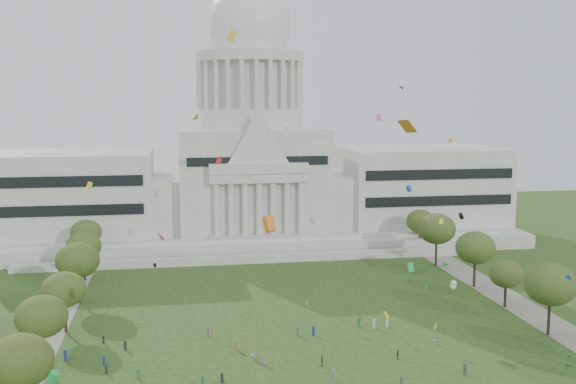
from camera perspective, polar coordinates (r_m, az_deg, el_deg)
name	(u,v)px	position (r m, az deg, el deg)	size (l,w,h in m)	color
capitol	(251,168)	(208.51, -3.16, 2.08)	(160.00, 64.50, 91.30)	beige
path_left	(40,341)	(132.26, -20.25, -11.72)	(8.00, 160.00, 0.04)	gray
path_right	(532,313)	(148.25, 19.93, -9.58)	(8.00, 160.00, 0.04)	gray
row_tree_l_1	(20,361)	(98.13, -21.76, -13.18)	(8.86, 8.86, 12.59)	black
row_tree_l_2	(42,317)	(117.23, -20.14, -9.88)	(8.42, 8.42, 11.97)	black
row_tree_r_2	(551,284)	(133.35, 21.35, -7.29)	(9.55, 9.55, 13.58)	black
row_tree_l_3	(64,290)	(132.85, -18.43, -7.85)	(8.12, 8.12, 11.55)	black
row_tree_r_3	(506,274)	(148.44, 17.99, -6.64)	(7.01, 7.01, 9.98)	black
row_tree_l_4	(78,260)	(150.30, -17.39, -5.53)	(9.29, 9.29, 13.21)	black
row_tree_r_4	(475,248)	(161.62, 15.58, -4.57)	(9.19, 9.19, 13.06)	black
row_tree_l_5	(84,246)	(168.64, -16.92, -4.41)	(8.33, 8.33, 11.85)	black
row_tree_r_5	(437,229)	(179.05, 12.49, -3.06)	(9.82, 9.82, 13.96)	black
row_tree_l_6	(86,232)	(186.50, -16.73, -3.29)	(8.19, 8.19, 11.64)	black
row_tree_r_6	(421,222)	(196.60, 11.18, -2.47)	(8.42, 8.42, 11.97)	black
person_0	(569,360)	(122.29, 22.69, -12.99)	(0.97, 0.63, 1.99)	#33723F
person_2	(435,340)	(125.35, 12.30, -12.13)	(0.77, 0.47, 1.58)	silver
person_3	(401,381)	(107.43, 9.53, -15.51)	(1.08, 0.56, 1.68)	#4C4C51
person_4	(322,360)	(113.52, 2.89, -14.05)	(1.07, 0.59, 1.83)	#33723F
person_5	(334,374)	(108.50, 3.88, -15.12)	(1.71, 0.68, 1.84)	silver
person_8	(253,355)	(115.95, -2.98, -13.59)	(0.85, 0.52, 1.74)	silver
person_10	(398,355)	(117.63, 9.28, -13.44)	(0.87, 0.47, 1.48)	#26262B
distant_crowd	(240,357)	(115.00, -4.10, -13.79)	(63.84, 32.97, 1.91)	silver
kite_swarm	(345,212)	(102.94, 4.82, -1.69)	(79.39, 107.92, 62.66)	yellow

